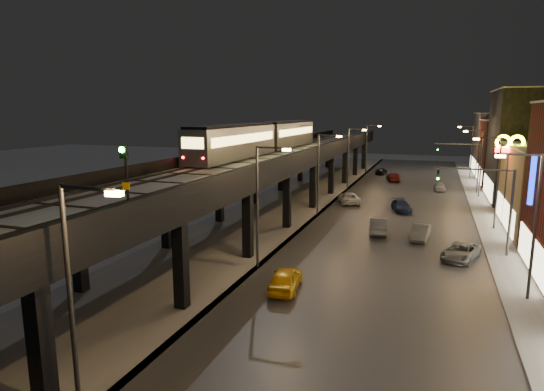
% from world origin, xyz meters
% --- Properties ---
extents(ground, '(220.00, 220.00, 0.00)m').
position_xyz_m(ground, '(0.00, 0.00, 0.00)').
color(ground, silver).
extents(road_surface, '(17.00, 120.00, 0.06)m').
position_xyz_m(road_surface, '(7.50, 35.00, 0.03)').
color(road_surface, '#46474D').
rests_on(road_surface, ground).
extents(sidewalk_right, '(4.00, 120.00, 0.14)m').
position_xyz_m(sidewalk_right, '(17.50, 35.00, 0.07)').
color(sidewalk_right, '#9FA1A8').
rests_on(sidewalk_right, ground).
extents(under_viaduct_pavement, '(11.00, 120.00, 0.06)m').
position_xyz_m(under_viaduct_pavement, '(-6.00, 35.00, 0.03)').
color(under_viaduct_pavement, '#9FA1A8').
rests_on(under_viaduct_pavement, ground).
extents(elevated_viaduct, '(9.00, 100.00, 6.30)m').
position_xyz_m(elevated_viaduct, '(-6.00, 31.84, 5.62)').
color(elevated_viaduct, black).
rests_on(elevated_viaduct, ground).
extents(viaduct_trackbed, '(8.40, 100.00, 0.32)m').
position_xyz_m(viaduct_trackbed, '(-6.01, 31.97, 6.39)').
color(viaduct_trackbed, '#B2B7C1').
rests_on(viaduct_trackbed, elevated_viaduct).
extents(viaduct_parapet_streetside, '(0.30, 100.00, 1.10)m').
position_xyz_m(viaduct_parapet_streetside, '(-1.65, 32.00, 6.85)').
color(viaduct_parapet_streetside, black).
rests_on(viaduct_parapet_streetside, elevated_viaduct).
extents(viaduct_parapet_far, '(0.30, 100.00, 1.10)m').
position_xyz_m(viaduct_parapet_far, '(-10.35, 32.00, 6.85)').
color(viaduct_parapet_far, black).
rests_on(viaduct_parapet_far, elevated_viaduct).
extents(building_e, '(12.20, 12.20, 10.16)m').
position_xyz_m(building_e, '(23.99, 62.00, 5.08)').
color(building_e, '#47120D').
rests_on(building_e, ground).
extents(building_f, '(12.20, 16.20, 11.16)m').
position_xyz_m(building_f, '(23.99, 76.00, 5.58)').
color(building_f, '#434249').
rests_on(building_f, ground).
extents(streetlight_left_0, '(2.57, 0.28, 9.00)m').
position_xyz_m(streetlight_left_0, '(-0.43, -5.00, 5.24)').
color(streetlight_left_0, '#38383A').
rests_on(streetlight_left_0, ground).
extents(streetlight_left_1, '(2.57, 0.28, 9.00)m').
position_xyz_m(streetlight_left_1, '(-0.43, 13.00, 5.24)').
color(streetlight_left_1, '#38383A').
rests_on(streetlight_left_1, ground).
extents(streetlight_right_1, '(2.56, 0.28, 9.00)m').
position_xyz_m(streetlight_right_1, '(16.73, 13.00, 5.24)').
color(streetlight_right_1, '#38383A').
rests_on(streetlight_right_1, ground).
extents(streetlight_left_2, '(2.57, 0.28, 9.00)m').
position_xyz_m(streetlight_left_2, '(-0.43, 31.00, 5.24)').
color(streetlight_left_2, '#38383A').
rests_on(streetlight_left_2, ground).
extents(streetlight_right_2, '(2.56, 0.28, 9.00)m').
position_xyz_m(streetlight_right_2, '(16.73, 31.00, 5.24)').
color(streetlight_right_2, '#38383A').
rests_on(streetlight_right_2, ground).
extents(streetlight_left_3, '(2.57, 0.28, 9.00)m').
position_xyz_m(streetlight_left_3, '(-0.43, 49.00, 5.24)').
color(streetlight_left_3, '#38383A').
rests_on(streetlight_left_3, ground).
extents(streetlight_right_3, '(2.56, 0.28, 9.00)m').
position_xyz_m(streetlight_right_3, '(16.73, 49.00, 5.24)').
color(streetlight_right_3, '#38383A').
rests_on(streetlight_right_3, ground).
extents(streetlight_left_4, '(2.57, 0.28, 9.00)m').
position_xyz_m(streetlight_left_4, '(-0.43, 67.00, 5.24)').
color(streetlight_left_4, '#38383A').
rests_on(streetlight_left_4, ground).
extents(streetlight_right_4, '(2.56, 0.28, 9.00)m').
position_xyz_m(streetlight_right_4, '(16.73, 67.00, 5.24)').
color(streetlight_right_4, '#38383A').
rests_on(streetlight_right_4, ground).
extents(traffic_light_rig_a, '(6.10, 0.34, 7.00)m').
position_xyz_m(traffic_light_rig_a, '(15.84, 22.00, 4.50)').
color(traffic_light_rig_a, '#38383A').
rests_on(traffic_light_rig_a, ground).
extents(traffic_light_rig_b, '(6.10, 0.34, 7.00)m').
position_xyz_m(traffic_light_rig_b, '(15.84, 52.00, 4.50)').
color(traffic_light_rig_b, '#38383A').
rests_on(traffic_light_rig_b, ground).
extents(subway_train, '(2.90, 35.35, 3.46)m').
position_xyz_m(subway_train, '(-8.50, 35.27, 8.34)').
color(subway_train, gray).
rests_on(subway_train, viaduct_trackbed).
extents(rail_signal, '(0.38, 0.44, 3.26)m').
position_xyz_m(rail_signal, '(-2.10, 0.25, 8.94)').
color(rail_signal, black).
rests_on(rail_signal, viaduct_trackbed).
extents(car_taxi, '(2.26, 4.50, 1.47)m').
position_xyz_m(car_taxi, '(2.59, 9.57, 0.74)').
color(car_taxi, yellow).
rests_on(car_taxi, ground).
extents(car_near_white, '(2.11, 4.62, 1.47)m').
position_xyz_m(car_near_white, '(6.49, 25.76, 0.73)').
color(car_near_white, slate).
rests_on(car_near_white, ground).
extents(car_mid_silver, '(3.81, 5.51, 1.40)m').
position_xyz_m(car_mid_silver, '(1.36, 38.92, 0.70)').
color(car_mid_silver, white).
rests_on(car_mid_silver, ground).
extents(car_mid_dark, '(2.85, 4.99, 1.36)m').
position_xyz_m(car_mid_dark, '(4.91, 59.85, 0.68)').
color(car_mid_dark, maroon).
rests_on(car_mid_dark, ground).
extents(car_far_white, '(2.03, 3.89, 1.26)m').
position_xyz_m(car_far_white, '(2.12, 67.42, 0.63)').
color(car_far_white, black).
rests_on(car_far_white, ground).
extents(car_onc_silver, '(1.82, 4.18, 1.34)m').
position_xyz_m(car_onc_silver, '(10.35, 24.80, 0.67)').
color(car_onc_silver, gray).
rests_on(car_onc_silver, ground).
extents(car_onc_dark, '(3.45, 4.95, 1.26)m').
position_xyz_m(car_onc_dark, '(13.49, 19.88, 0.63)').
color(car_onc_dark, gray).
rests_on(car_onc_dark, ground).
extents(car_onc_white, '(2.89, 4.67, 1.26)m').
position_xyz_m(car_onc_white, '(7.89, 36.20, 0.63)').
color(car_onc_white, '#162448').
rests_on(car_onc_white, ground).
extents(car_onc_red, '(1.67, 3.75, 1.25)m').
position_xyz_m(car_onc_red, '(12.08, 52.60, 0.63)').
color(car_onc_red, silver).
rests_on(car_onc_red, ground).
extents(sign_mcdonalds, '(2.73, 0.63, 9.16)m').
position_xyz_m(sign_mcdonalds, '(18.00, 32.95, 7.32)').
color(sign_mcdonalds, '#38383A').
rests_on(sign_mcdonalds, ground).
extents(sign_carwash, '(1.61, 0.35, 8.35)m').
position_xyz_m(sign_carwash, '(18.50, 19.91, 5.89)').
color(sign_carwash, '#38383A').
rests_on(sign_carwash, ground).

